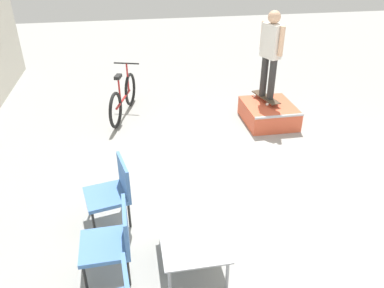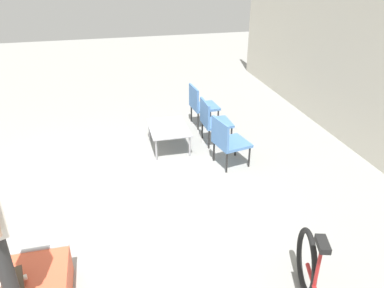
# 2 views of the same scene
# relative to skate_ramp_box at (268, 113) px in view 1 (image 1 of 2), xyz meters

# --- Properties ---
(ground_plane) EXTENTS (24.00, 24.00, 0.00)m
(ground_plane) POSITION_rel_skate_ramp_box_xyz_m (-1.75, 0.72, -0.18)
(ground_plane) COLOR gray
(skate_ramp_box) EXTENTS (1.08, 0.93, 0.39)m
(skate_ramp_box) POSITION_rel_skate_ramp_box_xyz_m (0.00, 0.00, 0.00)
(skate_ramp_box) COLOR #DB5638
(skate_ramp_box) RESTS_ON ground_plane
(skateboard_on_ramp) EXTENTS (0.78, 0.37, 0.07)m
(skateboard_on_ramp) POSITION_rel_skate_ramp_box_xyz_m (0.17, 0.02, 0.27)
(skateboard_on_ramp) COLOR #473828
(skateboard_on_ramp) RESTS_ON skate_ramp_box
(person_skater) EXTENTS (0.53, 0.33, 1.62)m
(person_skater) POSITION_rel_skate_ramp_box_xyz_m (0.17, 0.02, 1.22)
(person_skater) COLOR #2D2D2D
(person_skater) RESTS_ON skateboard_on_ramp
(coffee_table) EXTENTS (0.97, 0.70, 0.41)m
(coffee_table) POSITION_rel_skate_ramp_box_xyz_m (-3.26, 2.10, 0.19)
(coffee_table) COLOR #9E9EA3
(coffee_table) RESTS_ON ground_plane
(patio_chair_center) EXTENTS (0.53, 0.53, 0.85)m
(patio_chair_center) POSITION_rel_skate_ramp_box_xyz_m (-3.25, 2.94, 0.29)
(patio_chair_center) COLOR black
(patio_chair_center) RESTS_ON ground_plane
(patio_chair_right) EXTENTS (0.62, 0.62, 0.85)m
(patio_chair_right) POSITION_rel_skate_ramp_box_xyz_m (-2.37, 2.94, 0.29)
(patio_chair_right) COLOR black
(patio_chair_right) RESTS_ON ground_plane
(bicycle) EXTENTS (1.70, 0.66, 0.96)m
(bicycle) POSITION_rel_skate_ramp_box_xyz_m (0.82, 2.77, 0.18)
(bicycle) COLOR black
(bicycle) RESTS_ON ground_plane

